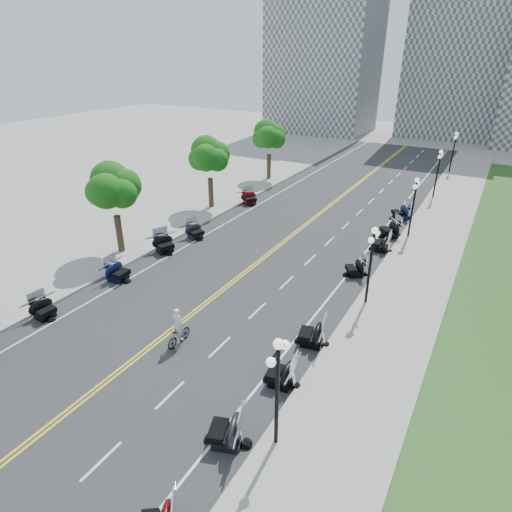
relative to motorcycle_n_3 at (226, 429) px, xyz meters
The scene contains 49 objects.
ground 11.26m from the motorcycle_n_3, 127.66° to the left, with size 160.00×160.00×0.00m, color gray.
road 20.12m from the motorcycle_n_3, 109.97° to the left, with size 16.00×90.00×0.01m, color #333335.
centerline_yellow_a 20.16m from the motorcycle_n_3, 110.29° to the left, with size 0.12×90.00×0.00m, color yellow.
centerline_yellow_b 20.08m from the motorcycle_n_3, 109.64° to the left, with size 0.12×90.00×0.00m, color yellow.
edge_line_north 18.91m from the motorcycle_n_3, 91.41° to the left, with size 0.12×90.00×0.00m, color white.
edge_line_south 23.10m from the motorcycle_n_3, 125.07° to the left, with size 0.12×90.00×0.00m, color white.
lane_dash_3 4.86m from the motorcycle_n_3, 139.73° to the right, with size 0.12×2.00×0.00m, color white.
lane_dash_4 3.84m from the motorcycle_n_3, 166.27° to the left, with size 0.12×2.00×0.00m, color white.
lane_dash_5 6.16m from the motorcycle_n_3, 126.82° to the left, with size 0.12×2.00×0.00m, color white.
lane_dash_6 9.65m from the motorcycle_n_3, 112.39° to the left, with size 0.12×2.00×0.00m, color white.
lane_dash_7 13.43m from the motorcycle_n_3, 105.86° to the left, with size 0.12×2.00×0.00m, color white.
lane_dash_8 17.30m from the motorcycle_n_3, 102.24° to the left, with size 0.12×2.00×0.00m, color white.
lane_dash_9 21.23m from the motorcycle_n_3, 99.95° to the left, with size 0.12×2.00×0.00m, color white.
lane_dash_10 25.17m from the motorcycle_n_3, 98.37° to the left, with size 0.12×2.00×0.00m, color white.
lane_dash_11 29.14m from the motorcycle_n_3, 97.23° to the left, with size 0.12×2.00×0.00m, color white.
lane_dash_12 33.11m from the motorcycle_n_3, 96.36° to the left, with size 0.12×2.00×0.00m, color white.
lane_dash_13 37.08m from the motorcycle_n_3, 95.67° to the left, with size 0.12×2.00×0.00m, color white.
lane_dash_14 41.07m from the motorcycle_n_3, 95.12° to the left, with size 0.12×2.00×0.00m, color white.
lane_dash_15 45.05m from the motorcycle_n_3, 94.67° to the left, with size 0.12×2.00×0.00m, color white.
lane_dash_16 49.04m from the motorcycle_n_3, 94.29° to the left, with size 0.12×2.00×0.00m, color white.
lane_dash_17 53.03m from the motorcycle_n_3, 93.96° to the left, with size 0.12×2.00×0.00m, color white.
lane_dash_18 57.02m from the motorcycle_n_3, 93.69° to the left, with size 0.12×2.00×0.00m, color white.
lane_dash_19 61.01m from the motorcycle_n_3, 93.44° to the left, with size 0.12×2.00×0.00m, color white.
sidewalk_north 19.25m from the motorcycle_n_3, 79.11° to the left, with size 5.00×90.00×0.15m, color #9E9991.
sidewalk_south 25.67m from the motorcycle_n_3, 132.58° to the left, with size 5.00×90.00×0.15m, color #9E9991.
distant_block_a 76.12m from the motorcycle_n_3, 109.33° to the left, with size 18.00×14.00×26.00m, color gray.
distant_block_b 78.26m from the motorcycle_n_3, 92.13° to the left, with size 16.00×12.00×30.00m, color gray.
street_lamp_1 2.71m from the motorcycle_n_3, 27.29° to the left, with size 0.50×1.20×4.90m, color black, non-canonical shape.
street_lamp_2 13.15m from the motorcycle_n_3, 82.34° to the left, with size 0.50×1.20×4.90m, color black, non-canonical shape.
street_lamp_3 25.03m from the motorcycle_n_3, 86.01° to the left, with size 0.50×1.20×4.90m, color black, non-canonical shape.
street_lamp_4 36.98m from the motorcycle_n_3, 87.31° to the left, with size 0.50×1.20×4.90m, color black, non-canonical shape.
street_lamp_5 48.96m from the motorcycle_n_3, 87.97° to the left, with size 0.50×1.20×4.90m, color black, non-canonical shape.
tree_2 20.48m from the motorcycle_n_3, 147.14° to the left, with size 4.80×4.80×9.20m, color #235619, non-canonical shape.
tree_3 28.72m from the motorcycle_n_3, 126.37° to the left, with size 4.80×4.80×9.20m, color #235619, non-canonical shape.
tree_4 38.97m from the motorcycle_n_3, 115.79° to the left, with size 4.80×4.80×9.20m, color #235619, non-canonical shape.
motorcycle_n_3 is the anchor object (origin of this frame).
motorcycle_n_4 4.07m from the motorcycle_n_3, 84.62° to the left, with size 2.02×2.02×1.41m, color black, non-canonical shape.
motorcycle_n_5 7.57m from the motorcycle_n_3, 86.82° to the left, with size 2.07×2.07×1.45m, color black, non-canonical shape.
motorcycle_n_7 16.19m from the motorcycle_n_3, 90.05° to the left, with size 1.87×1.87×1.31m, color black, non-canonical shape.
motorcycle_n_8 21.11m from the motorcycle_n_3, 88.84° to the left, with size 2.00×2.00×1.40m, color black, non-canonical shape.
motorcycle_n_9 24.26m from the motorcycle_n_3, 89.17° to the left, with size 2.17×2.17×1.52m, color black, non-canonical shape.
motorcycle_n_10 29.00m from the motorcycle_n_3, 89.74° to the left, with size 2.17×2.17×1.52m, color black, non-canonical shape.
motorcycle_s_4 14.27m from the motorcycle_n_3, behind, with size 1.85×1.85×1.29m, color black, non-canonical shape.
motorcycle_s_5 15.66m from the motorcycle_n_3, 151.25° to the left, with size 2.06×2.06×1.44m, color black, non-canonical shape.
motorcycle_s_6 18.85m from the motorcycle_n_3, 138.08° to the left, with size 2.13×2.13×1.49m, color black, non-canonical shape.
motorcycle_s_7 20.99m from the motorcycle_n_3, 130.47° to the left, with size 1.97×1.97×1.38m, color black, non-canonical shape.
motorcycle_s_9 29.38m from the motorcycle_n_3, 118.81° to the left, with size 2.07×2.07×1.45m, color #590A0C, non-canonical shape.
bicycle 7.02m from the motorcycle_n_3, 144.37° to the left, with size 0.49×1.75×1.05m, color #A51414.
cyclist_rider 7.13m from the motorcycle_n_3, 144.37° to the left, with size 0.67×0.44×1.84m, color silver.
Camera 1 is at (13.91, -18.85, 14.12)m, focal length 30.00 mm.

